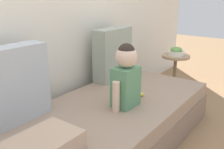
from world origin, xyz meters
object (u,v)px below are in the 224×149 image
object	(u,v)px
banana	(135,95)
side_table	(175,65)
throw_pillow_right	(113,54)
fruit_bowl	(176,52)
folded_blanket	(42,148)
toddler	(126,76)
couch	(109,127)
throw_pillow_left	(14,85)

from	to	relation	value
banana	side_table	distance (m)	1.13
throw_pillow_right	side_table	size ratio (longest dim) A/B	1.04
side_table	fruit_bowl	distance (m)	0.16
folded_blanket	throw_pillow_right	bearing A→B (deg)	20.58
fruit_bowl	banana	bearing A→B (deg)	-174.00
toddler	side_table	xyz separation A→B (m)	(1.31, 0.14, -0.23)
banana	fruit_bowl	xyz separation A→B (m)	(1.13, 0.12, 0.16)
couch	toddler	xyz separation A→B (m)	(0.09, -0.10, 0.43)
throw_pillow_left	toddler	size ratio (longest dim) A/B	1.05
throw_pillow_left	fruit_bowl	size ratio (longest dim) A/B	2.61
toddler	throw_pillow_right	bearing A→B (deg)	44.76
toddler	fruit_bowl	distance (m)	1.32
toddler	folded_blanket	distance (m)	0.85
couch	side_table	size ratio (longest dim) A/B	4.09
folded_blanket	side_table	distance (m)	2.15
side_table	fruit_bowl	size ratio (longest dim) A/B	2.49
toddler	throw_pillow_left	bearing A→B (deg)	143.82
throw_pillow_right	folded_blanket	bearing A→B (deg)	-159.42
banana	throw_pillow_left	bearing A→B (deg)	151.71
side_table	throw_pillow_left	bearing A→B (deg)	170.39
couch	throw_pillow_left	xyz separation A→B (m)	(-0.57, 0.37, 0.45)
throw_pillow_right	fruit_bowl	size ratio (longest dim) A/B	2.58
throw_pillow_right	banana	size ratio (longest dim) A/B	3.07
throw_pillow_left	toddler	distance (m)	0.81
fruit_bowl	folded_blanket	bearing A→B (deg)	-175.73
throw_pillow_left	banana	world-z (taller)	throw_pillow_left
couch	fruit_bowl	world-z (taller)	fruit_bowl
toddler	fruit_bowl	size ratio (longest dim) A/B	2.48
throw_pillow_right	banana	xyz separation A→B (m)	(-0.29, -0.45, -0.24)
throw_pillow_left	banana	xyz separation A→B (m)	(0.84, -0.45, -0.24)
throw_pillow_right	banana	world-z (taller)	throw_pillow_right
throw_pillow_left	toddler	bearing A→B (deg)	-36.18
throw_pillow_left	throw_pillow_right	world-z (taller)	throw_pillow_left
couch	throw_pillow_right	world-z (taller)	throw_pillow_right
side_table	toddler	bearing A→B (deg)	-173.78
toddler	side_table	size ratio (longest dim) A/B	1.00
throw_pillow_right	toddler	xyz separation A→B (m)	(-0.48, -0.48, -0.01)
banana	couch	bearing A→B (deg)	164.31
throw_pillow_left	folded_blanket	size ratio (longest dim) A/B	1.32
throw_pillow_right	folded_blanket	size ratio (longest dim) A/B	1.31
toddler	banana	world-z (taller)	toddler
couch	banana	world-z (taller)	banana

